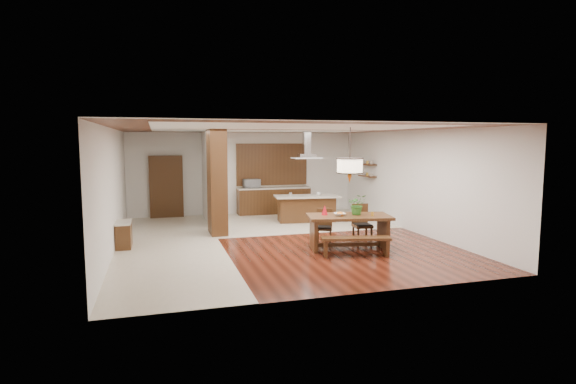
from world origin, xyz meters
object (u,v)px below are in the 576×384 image
object	(u,v)px
dining_table	(349,224)
foliage_plant	(357,204)
pendant_lantern	(350,155)
microwave	(252,183)
hallway_console	(124,235)
fruit_bowl	(340,214)
kitchen_island	(306,208)
dining_bench	(356,247)
range_hood	(307,145)
island_cup	(319,194)
dining_chair_left	(324,227)
dining_chair_right	(362,224)

from	to	relation	value
dining_table	foliage_plant	size ratio (longest dim) A/B	4.29
pendant_lantern	microwave	bearing A→B (deg)	101.73
hallway_console	fruit_bowl	xyz separation A→B (m)	(4.95, -1.69, 0.53)
kitchen_island	dining_bench	bearing A→B (deg)	-87.49
pendant_lantern	range_hood	world-z (taller)	same
range_hood	microwave	xyz separation A→B (m)	(-1.40, 1.91, -1.36)
foliage_plant	island_cup	bearing A→B (deg)	84.50
kitchen_island	microwave	bearing A→B (deg)	133.16
hallway_console	range_hood	size ratio (longest dim) A/B	0.98
dining_bench	range_hood	xyz separation A→B (m)	(0.35, 4.49, 2.25)
dining_table	kitchen_island	bearing A→B (deg)	86.77
pendant_lantern	fruit_bowl	world-z (taller)	pendant_lantern
dining_chair_left	kitchen_island	world-z (taller)	dining_chair_left
dining_chair_left	microwave	world-z (taller)	microwave
dining_bench	dining_chair_left	size ratio (longest dim) A/B	1.77
dining_bench	dining_table	bearing A→B (deg)	79.01
kitchen_island	dining_chair_right	bearing A→B (deg)	-76.45
dining_chair_right	kitchen_island	distance (m)	3.32
dining_chair_left	pendant_lantern	xyz separation A→B (m)	(0.37, -0.68, 1.81)
dining_table	pendant_lantern	bearing A→B (deg)	-90.00
pendant_lantern	microwave	world-z (taller)	pendant_lantern
fruit_bowl	range_hood	world-z (taller)	range_hood
hallway_console	dining_chair_left	xyz separation A→B (m)	(4.82, -1.01, 0.12)
dining_chair_left	fruit_bowl	size ratio (longest dim) A/B	3.23
dining_table	kitchen_island	distance (m)	3.80
foliage_plant	dining_chair_left	bearing A→B (deg)	133.00
kitchen_island	range_hood	size ratio (longest dim) A/B	2.39
fruit_bowl	range_hood	size ratio (longest dim) A/B	0.30
island_cup	kitchen_island	bearing A→B (deg)	161.77
pendant_lantern	dining_bench	bearing A→B (deg)	-100.99
dining_bench	dining_chair_left	world-z (taller)	dining_chair_left
hallway_console	island_cup	size ratio (longest dim) A/B	6.44
dining_table	island_cup	distance (m)	3.73
dining_bench	dining_chair_right	distance (m)	1.42
dining_table	foliage_plant	bearing A→B (deg)	10.19
dining_bench	pendant_lantern	bearing A→B (deg)	79.01
hallway_console	kitchen_island	bearing A→B (deg)	21.23
dining_chair_left	island_cup	distance (m)	3.17
dining_chair_right	pendant_lantern	bearing A→B (deg)	-136.09
dining_bench	island_cup	size ratio (longest dim) A/B	11.42
dining_bench	pendant_lantern	distance (m)	2.15
range_hood	island_cup	bearing A→B (deg)	-18.72
dining_chair_right	microwave	world-z (taller)	microwave
fruit_bowl	pendant_lantern	bearing A→B (deg)	-0.27
dining_chair_left	range_hood	bearing A→B (deg)	101.85
hallway_console	dining_chair_left	world-z (taller)	dining_chair_left
fruit_bowl	dining_table	bearing A→B (deg)	-0.27
fruit_bowl	microwave	xyz separation A→B (m)	(-0.94, 5.70, 0.25)
dining_bench	pendant_lantern	world-z (taller)	pendant_lantern
dining_chair_left	pendant_lantern	bearing A→B (deg)	-39.29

